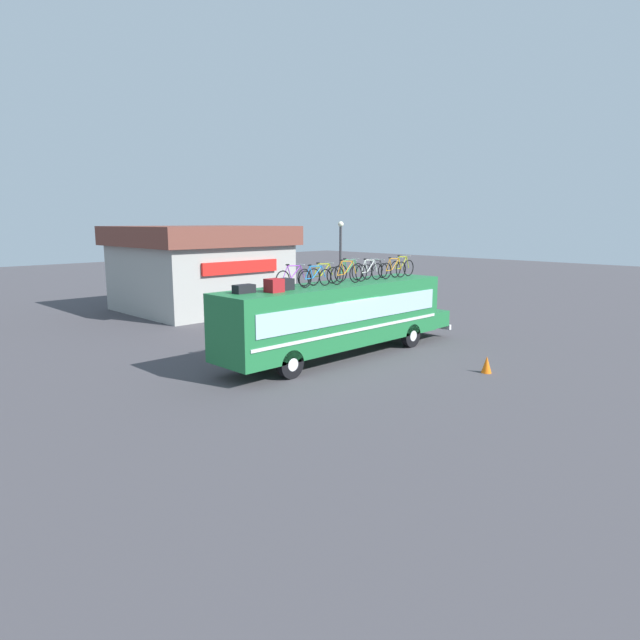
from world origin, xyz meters
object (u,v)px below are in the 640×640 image
at_px(rooftop_bicycle_2, 315,277).
at_px(rooftop_bicycle_5, 349,272).
at_px(rooftop_bicycle_8, 394,269).
at_px(rooftop_bicycle_1, 294,278).
at_px(rooftop_bicycle_9, 402,268).
at_px(street_lamp, 340,265).
at_px(rooftop_bicycle_4, 347,274).
at_px(rooftop_bicycle_6, 369,271).
at_px(luggage_bag_2, 274,285).
at_px(luggage_bag_1, 244,289).
at_px(rooftop_bicycle_7, 375,270).
at_px(traffic_cone, 487,364).
at_px(bus, 339,315).
at_px(rooftop_bicycle_3, 323,275).
at_px(luggage_bag_3, 285,284).

xyz_separation_m(rooftop_bicycle_2, rooftop_bicycle_5, (2.38, 0.44, 0.04)).
xyz_separation_m(rooftop_bicycle_2, rooftop_bicycle_8, (4.66, -0.09, 0.03)).
xyz_separation_m(rooftop_bicycle_1, rooftop_bicycle_9, (6.23, -0.32, 0.03)).
distance_m(rooftop_bicycle_9, street_lamp, 5.19).
xyz_separation_m(rooftop_bicycle_2, rooftop_bicycle_4, (1.59, -0.14, 0.04)).
relative_size(rooftop_bicycle_6, rooftop_bicycle_8, 0.98).
bearing_deg(street_lamp, rooftop_bicycle_1, -148.02).
height_order(luggage_bag_2, rooftop_bicycle_8, rooftop_bicycle_8).
height_order(luggage_bag_2, street_lamp, street_lamp).
bearing_deg(street_lamp, rooftop_bicycle_4, -134.76).
distance_m(rooftop_bicycle_4, rooftop_bicycle_8, 3.07).
xyz_separation_m(luggage_bag_1, rooftop_bicycle_6, (6.22, -0.37, 0.24)).
distance_m(luggage_bag_1, luggage_bag_2, 1.06).
distance_m(rooftop_bicycle_7, traffic_cone, 6.50).
bearing_deg(bus, luggage_bag_2, -175.43).
distance_m(bus, luggage_bag_2, 3.95).
height_order(bus, street_lamp, street_lamp).
xyz_separation_m(rooftop_bicycle_5, rooftop_bicycle_9, (3.09, -0.38, 0.00)).
xyz_separation_m(rooftop_bicycle_5, rooftop_bicycle_8, (2.28, -0.53, -0.01)).
bearing_deg(rooftop_bicycle_5, luggage_bag_1, -179.34).
relative_size(rooftop_bicycle_8, rooftop_bicycle_9, 1.03).
distance_m(luggage_bag_1, street_lamp, 10.91).
xyz_separation_m(rooftop_bicycle_3, rooftop_bicycle_6, (2.39, -0.33, 0.02)).
height_order(luggage_bag_3, rooftop_bicycle_2, rooftop_bicycle_2).
relative_size(luggage_bag_2, street_lamp, 0.10).
height_order(luggage_bag_2, rooftop_bicycle_1, rooftop_bicycle_1).
bearing_deg(rooftop_bicycle_9, street_lamp, 75.48).
xyz_separation_m(luggage_bag_3, traffic_cone, (4.94, -5.45, -2.89)).
bearing_deg(rooftop_bicycle_3, luggage_bag_3, -173.72).
bearing_deg(street_lamp, rooftop_bicycle_9, -104.52).
relative_size(rooftop_bicycle_8, traffic_cone, 2.80).
height_order(rooftop_bicycle_1, rooftop_bicycle_3, rooftop_bicycle_1).
distance_m(rooftop_bicycle_7, rooftop_bicycle_9, 1.54).
height_order(luggage_bag_1, rooftop_bicycle_4, rooftop_bicycle_4).
height_order(luggage_bag_3, rooftop_bicycle_7, rooftop_bicycle_7).
xyz_separation_m(rooftop_bicycle_4, rooftop_bicycle_7, (2.37, 0.51, -0.04)).
bearing_deg(luggage_bag_3, rooftop_bicycle_3, 6.28).
bearing_deg(luggage_bag_3, rooftop_bicycle_4, -4.33).
relative_size(luggage_bag_1, street_lamp, 0.14).
relative_size(luggage_bag_2, traffic_cone, 0.88).
distance_m(bus, rooftop_bicycle_1, 2.79).
bearing_deg(rooftop_bicycle_5, rooftop_bicycle_7, -2.47).
distance_m(bus, rooftop_bicycle_7, 2.99).
height_order(rooftop_bicycle_4, rooftop_bicycle_5, rooftop_bicycle_4).
relative_size(rooftop_bicycle_3, rooftop_bicycle_8, 0.98).
height_order(rooftop_bicycle_2, rooftop_bicycle_6, rooftop_bicycle_6).
xyz_separation_m(rooftop_bicycle_8, street_lamp, (2.11, 5.18, -0.24)).
bearing_deg(rooftop_bicycle_9, luggage_bag_2, -178.34).
distance_m(luggage_bag_1, rooftop_bicycle_1, 2.32).
distance_m(luggage_bag_2, rooftop_bicycle_4, 3.76).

